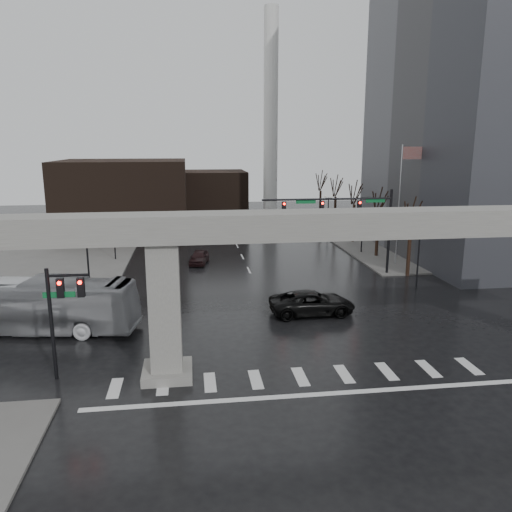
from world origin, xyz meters
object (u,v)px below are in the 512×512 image
object	(u,v)px
pickup_truck	(312,303)
city_bus	(37,305)
signal_mast_arm	(350,214)
far_car	(199,257)

from	to	relation	value
pickup_truck	city_bus	distance (m)	18.71
city_bus	signal_mast_arm	bearing A→B (deg)	-55.67
pickup_truck	city_bus	bearing A→B (deg)	91.26
signal_mast_arm	far_car	size ratio (longest dim) A/B	2.99
pickup_truck	far_car	bearing A→B (deg)	23.31
pickup_truck	signal_mast_arm	bearing A→B (deg)	-32.08
signal_mast_arm	far_car	distance (m)	16.07
signal_mast_arm	far_car	bearing A→B (deg)	154.52
signal_mast_arm	city_bus	bearing A→B (deg)	-155.77
signal_mast_arm	pickup_truck	xyz separation A→B (m)	(-5.98, -10.16, -4.97)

